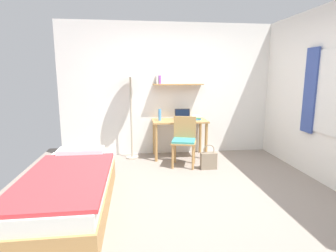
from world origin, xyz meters
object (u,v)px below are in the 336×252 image
handbag (209,160)px  standing_lamp (130,75)px  laptop (183,117)px  book_stack (196,118)px  desk_chair (184,139)px  water_bottle (160,115)px  bed (69,191)px  desk (179,127)px

handbag → standing_lamp: bearing=148.5°
standing_lamp → laptop: 1.28m
handbag → book_stack: bearing=93.7°
desk_chair → water_bottle: water_bottle is taller
bed → book_stack: (1.98, 1.97, 0.53)m
standing_lamp → handbag: 2.10m
desk → bed: bearing=-130.2°
desk → standing_lamp: (-0.93, 0.04, 1.00)m
laptop → book_stack: bearing=-3.1°
bed → laptop: size_ratio=6.77×
desk → laptop: 0.21m
standing_lamp → bed: bearing=-110.0°
water_bottle → handbag: size_ratio=0.51×
laptop → standing_lamp: bearing=-179.8°
standing_lamp → water_bottle: size_ratio=8.07×
desk_chair → book_stack: 0.69m
bed → book_stack: size_ratio=9.05×
bed → desk: desk is taller
standing_lamp → water_bottle: standing_lamp is taller
bed → desk: (1.65, 1.95, 0.36)m
desk → standing_lamp: standing_lamp is taller
laptop → book_stack: (0.26, -0.01, -0.02)m
desk → laptop: bearing=29.6°
book_stack → handbag: (0.05, -0.79, -0.62)m
desk_chair → standing_lamp: 1.54m
bed → water_bottle: (1.26, 1.94, 0.61)m
desk_chair → standing_lamp: bearing=149.5°
desk → book_stack: size_ratio=4.61×
laptop → handbag: bearing=-68.8°
desk_chair → desk: bearing=90.0°
water_bottle → book_stack: water_bottle is taller
desk_chair → water_bottle: size_ratio=3.92×
desk_chair → book_stack: (0.33, 0.53, 0.29)m
laptop → water_bottle: size_ratio=1.38×
water_bottle → book_stack: bearing=3.1°
desk_chair → laptop: bearing=82.6°
bed → book_stack: bearing=44.9°
desk → handbag: 0.96m
standing_lamp → book_stack: standing_lamp is taller
desk_chair → standing_lamp: (-0.93, 0.54, 1.11)m
water_bottle → handbag: (0.77, -0.75, -0.69)m
desk_chair → standing_lamp: size_ratio=0.49×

